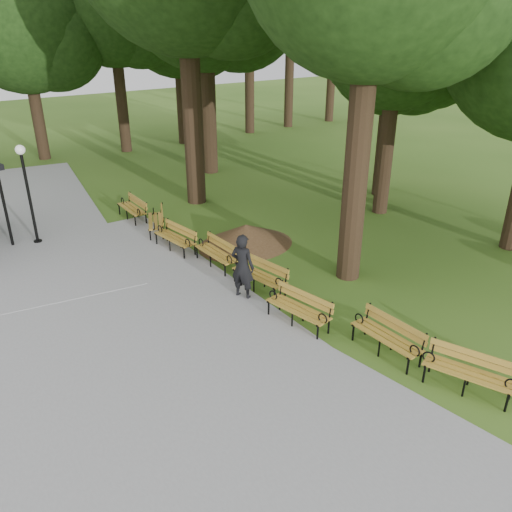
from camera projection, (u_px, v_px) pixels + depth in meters
ground at (332, 343)px, 12.31m from camera, size 100.00×100.00×0.00m
path at (126, 342)px, 12.30m from camera, size 12.00×38.00×0.06m
person at (243, 267)px, 13.97m from camera, size 0.71×0.83×1.91m
lamp_post at (25, 175)px, 16.88m from camera, size 0.32×0.32×3.46m
dirt_mound at (246, 235)px, 17.62m from camera, size 2.89×2.89×0.74m
bench_1 at (468, 373)px, 10.53m from camera, size 1.24×2.00×0.88m
bench_2 at (386, 337)px, 11.75m from camera, size 0.66×1.91×0.88m
bench_3 at (298, 309)px, 12.89m from camera, size 0.91×1.97×0.88m
bench_4 at (259, 276)px, 14.60m from camera, size 0.89×1.97×0.88m
bench_5 at (216, 254)px, 16.01m from camera, size 0.65×1.90×0.88m
bench_6 at (175, 238)px, 17.14m from camera, size 0.83×1.96×0.88m
bench_7 at (155, 221)px, 18.63m from camera, size 1.39×1.99×0.88m
bench_8 at (132, 209)px, 19.88m from camera, size 0.71×1.92×0.88m
lawn_tree_1 at (400, 19)px, 17.86m from camera, size 6.27×6.27×10.35m
lawn_tree_5 at (393, 47)px, 20.44m from camera, size 5.42×5.42×8.93m
tree_backdrop at (142, 0)px, 29.02m from camera, size 37.13×8.86×16.53m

